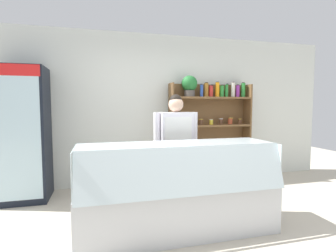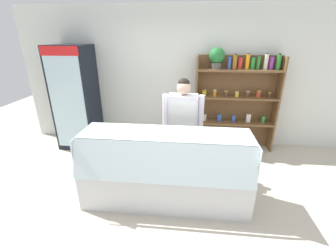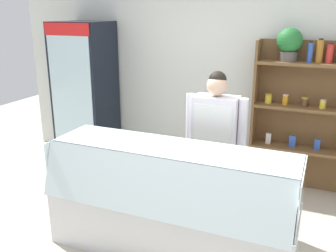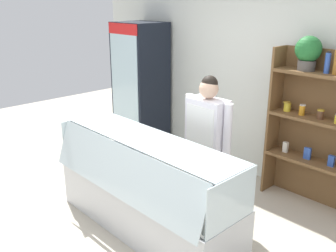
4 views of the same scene
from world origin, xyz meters
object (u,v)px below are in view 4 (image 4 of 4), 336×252
(drinks_fridge, at_px, (141,86))
(shelving_unit, at_px, (335,115))
(deli_display_case, at_px, (145,202))
(shop_clerk, at_px, (207,135))

(drinks_fridge, height_order, shelving_unit, drinks_fridge)
(drinks_fridge, relative_size, shelving_unit, 1.02)
(shelving_unit, bearing_deg, deli_display_case, -122.24)
(drinks_fridge, height_order, deli_display_case, drinks_fridge)
(drinks_fridge, distance_m, shelving_unit, 3.07)
(drinks_fridge, bearing_deg, deli_display_case, -38.70)
(shop_clerk, bearing_deg, deli_display_case, -105.21)
(shelving_unit, distance_m, deli_display_case, 2.24)
(shelving_unit, relative_size, shop_clerk, 1.24)
(shelving_unit, xyz_separation_m, deli_display_case, (-1.11, -1.77, -0.82))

